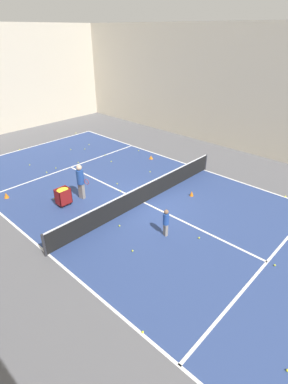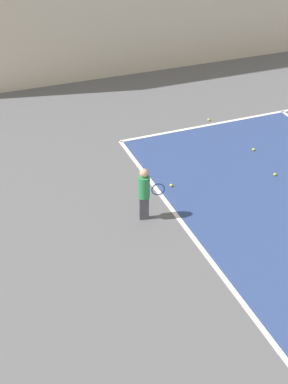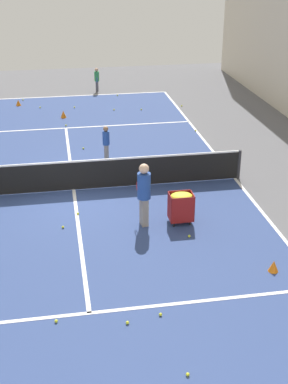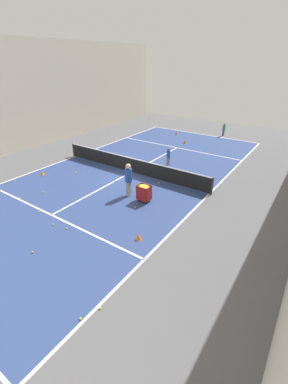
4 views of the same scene
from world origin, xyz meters
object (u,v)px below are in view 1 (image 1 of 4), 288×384
object	(u,v)px
child_midcourt	(166,221)
training_cone_1	(192,193)
coach_at_net	(80,179)
ball_cart	(63,194)
tennis_net	(144,193)
training_cone_0	(6,195)

from	to	relation	value
child_midcourt	training_cone_1	xyz separation A→B (m)	(3.41, 1.12, -0.55)
coach_at_net	ball_cart	world-z (taller)	coach_at_net
coach_at_net	child_midcourt	size ratio (longest dim) A/B	1.47
tennis_net	training_cone_1	world-z (taller)	tennis_net
ball_cart	child_midcourt	bearing A→B (deg)	-73.52
ball_cart	training_cone_1	world-z (taller)	ball_cart
tennis_net	child_midcourt	distance (m)	2.74
coach_at_net	training_cone_0	world-z (taller)	coach_at_net
child_midcourt	training_cone_1	distance (m)	3.63
tennis_net	training_cone_1	xyz separation A→B (m)	(2.12, -1.29, -0.36)
coach_at_net	training_cone_1	distance (m)	5.53
tennis_net	ball_cart	world-z (taller)	tennis_net
coach_at_net	child_midcourt	distance (m)	4.99
coach_at_net	training_cone_1	xyz separation A→B (m)	(3.89, -3.83, -0.88)
tennis_net	training_cone_1	bearing A→B (deg)	-31.25
tennis_net	ball_cart	bearing A→B (deg)	136.70
training_cone_0	child_midcourt	bearing A→B (deg)	-68.29
tennis_net	training_cone_1	distance (m)	2.51
tennis_net	training_cone_0	size ratio (longest dim) A/B	38.40
child_midcourt	training_cone_0	bearing A→B (deg)	40.61
tennis_net	training_cone_0	distance (m)	6.87
child_midcourt	ball_cart	xyz separation A→B (m)	(-1.49, 5.02, -0.07)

